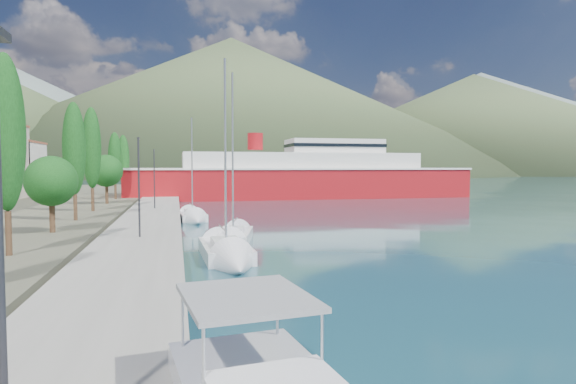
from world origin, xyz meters
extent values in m
plane|color=#19424F|center=(0.00, 120.00, 0.00)|extent=(1400.00, 1400.00, 0.00)
cube|color=gray|center=(-9.00, 26.00, 0.40)|extent=(5.00, 88.00, 0.80)
cone|color=slate|center=(80.00, 680.00, 90.00)|extent=(760.00, 760.00, 180.00)
cone|color=slate|center=(420.00, 600.00, 70.00)|extent=(640.00, 640.00, 140.00)
cone|color=#485935|center=(40.00, 400.00, 57.50)|extent=(480.00, 480.00, 115.00)
cone|color=#485935|center=(260.00, 380.00, 45.00)|extent=(420.00, 420.00, 90.00)
cube|color=silver|center=(-32.00, 66.00, 4.70)|extent=(9.00, 10.00, 8.00)
cube|color=#9E5138|center=(-32.00, 66.00, 8.85)|extent=(9.20, 10.20, 0.30)
cylinder|color=#47301E|center=(-14.86, 10.86, 1.79)|extent=(0.30, 0.30, 2.18)
ellipsoid|color=#154916|center=(-14.86, 10.86, 6.75)|extent=(1.80, 1.80, 7.74)
cylinder|color=#47301E|center=(-14.86, 19.41, 1.75)|extent=(0.36, 0.36, 2.09)
sphere|color=#154916|center=(-14.86, 19.41, 4.13)|extent=(3.34, 3.34, 3.34)
cylinder|color=#47301E|center=(-14.86, 26.94, 1.76)|extent=(0.30, 0.30, 2.12)
ellipsoid|color=#154916|center=(-14.86, 26.94, 6.58)|extent=(1.80, 1.80, 7.52)
cylinder|color=#47301E|center=(-14.86, 35.31, 1.82)|extent=(0.30, 0.30, 2.25)
ellipsoid|color=#154916|center=(-14.86, 35.31, 6.94)|extent=(1.80, 1.80, 7.97)
cylinder|color=#47301E|center=(-14.86, 45.14, 1.89)|extent=(0.36, 0.36, 2.38)
sphere|color=#154916|center=(-14.86, 45.14, 4.60)|extent=(3.81, 3.81, 3.81)
cylinder|color=#47301E|center=(-14.86, 53.53, 1.70)|extent=(0.30, 0.30, 1.99)
ellipsoid|color=#154916|center=(-14.86, 53.53, 6.22)|extent=(1.80, 1.80, 7.06)
cylinder|color=#47301E|center=(-14.86, 64.18, 1.73)|extent=(0.30, 0.30, 2.06)
ellipsoid|color=#154916|center=(-14.86, 64.18, 6.42)|extent=(1.80, 1.80, 7.31)
cylinder|color=#2D2D33|center=(-9.00, 15.25, 3.80)|extent=(0.12, 0.12, 6.00)
cube|color=#2D2D33|center=(-9.00, 15.50, 6.80)|extent=(0.15, 0.50, 0.12)
cylinder|color=#2D2D33|center=(-9.00, 36.05, 3.80)|extent=(0.12, 0.12, 6.00)
cube|color=#2D2D33|center=(-9.00, 36.30, 6.80)|extent=(0.15, 0.50, 0.12)
cube|color=gray|center=(-5.49, -6.11, 2.57)|extent=(2.64, 3.02, 0.10)
cube|color=silver|center=(-4.17, 11.72, 0.27)|extent=(2.70, 6.12, 0.97)
cube|color=silver|center=(-4.15, 11.32, 0.91)|extent=(1.57, 2.47, 0.38)
cylinder|color=silver|center=(-4.15, 11.32, 5.85)|extent=(0.12, 0.12, 10.19)
cone|color=silver|center=(-4.02, 7.86, 0.27)|extent=(2.57, 2.91, 2.47)
cube|color=silver|center=(-3.02, 17.26, 0.24)|extent=(3.51, 6.48, 0.87)
cube|color=silver|center=(-3.11, 16.87, 0.82)|extent=(1.84, 2.69, 0.34)
cylinder|color=silver|center=(-3.11, 16.87, 5.98)|extent=(0.12, 0.12, 10.61)
cone|color=silver|center=(-3.89, 13.43, 0.24)|extent=(2.79, 3.28, 2.22)
cube|color=silver|center=(-5.36, 31.50, 0.25)|extent=(2.75, 5.43, 0.90)
cube|color=silver|center=(-5.33, 31.15, 0.85)|extent=(1.56, 2.21, 0.35)
cylinder|color=silver|center=(-5.33, 31.15, 5.20)|extent=(0.12, 0.12, 9.00)
cone|color=silver|center=(-5.07, 28.16, 0.25)|extent=(2.50, 2.64, 2.30)
cube|color=#A31217|center=(13.17, 61.28, 2.09)|extent=(55.12, 11.66, 5.32)
cube|color=silver|center=(13.17, 61.28, 4.75)|extent=(55.51, 12.00, 0.28)
cube|color=silver|center=(13.17, 61.28, 5.89)|extent=(38.04, 9.64, 2.85)
cube|color=silver|center=(18.87, 61.31, 8.45)|extent=(15.45, 7.14, 2.28)
cylinder|color=#A31217|center=(5.57, 61.24, 9.11)|extent=(2.47, 2.47, 2.66)
camera|label=1|loc=(-6.77, -15.16, 5.07)|focal=30.00mm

